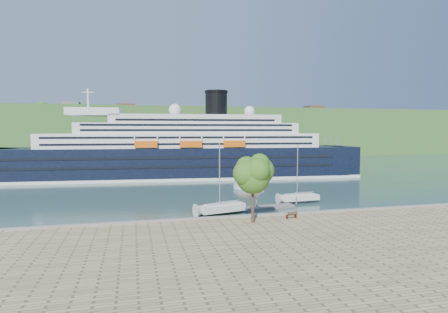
% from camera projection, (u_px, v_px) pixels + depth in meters
% --- Properties ---
extents(ground, '(400.00, 400.00, 0.00)m').
position_uv_depth(ground, '(259.00, 223.00, 52.32)').
color(ground, '#2B4D45').
rests_on(ground, ground).
extents(far_hillside, '(400.00, 50.00, 24.00)m').
position_uv_depth(far_hillside, '(167.00, 132.00, 191.99)').
color(far_hillside, '#306127').
rests_on(far_hillside, ground).
extents(quay_coping, '(220.00, 0.50, 0.30)m').
position_uv_depth(quay_coping, '(260.00, 215.00, 52.05)').
color(quay_coping, slate).
rests_on(quay_coping, promenade).
extents(cruise_ship, '(106.71, 24.02, 23.76)m').
position_uv_depth(cruise_ship, '(175.00, 134.00, 100.56)').
color(cruise_ship, black).
rests_on(cruise_ship, ground).
extents(park_bench, '(1.68, 0.87, 1.03)m').
position_uv_depth(park_bench, '(291.00, 215.00, 50.57)').
color(park_bench, '#4B2615').
rests_on(park_bench, promenade).
extents(promenade_tree, '(5.83, 5.83, 9.66)m').
position_uv_depth(promenade_tree, '(253.00, 185.00, 48.10)').
color(promenade_tree, '#366A1B').
rests_on(promenade_tree, promenade).
extents(floating_pontoon, '(17.39, 4.81, 0.38)m').
position_uv_depth(floating_pontoon, '(246.00, 209.00, 60.54)').
color(floating_pontoon, gray).
rests_on(floating_pontoon, ground).
extents(sailboat_white_near, '(8.51, 4.32, 10.59)m').
position_uv_depth(sailboat_white_near, '(223.00, 181.00, 56.79)').
color(sailboat_white_near, silver).
rests_on(sailboat_white_near, ground).
extents(sailboat_white_far, '(7.74, 2.56, 9.86)m').
position_uv_depth(sailboat_white_far, '(300.00, 176.00, 66.12)').
color(sailboat_white_far, silver).
rests_on(sailboat_white_far, ground).
extents(tender_launch, '(6.93, 3.47, 1.83)m').
position_uv_depth(tender_launch, '(249.00, 184.00, 83.64)').
color(tender_launch, '#DF5A0D').
rests_on(tender_launch, ground).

